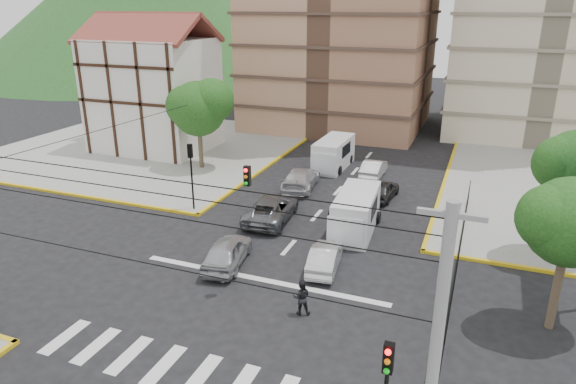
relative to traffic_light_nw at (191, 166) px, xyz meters
The scene contains 20 objects.
ground 11.46m from the traffic_light_nw, 45.00° to the right, with size 160.00×160.00×0.00m, color black.
sidewalk_nw 17.52m from the traffic_light_nw, 135.00° to the left, with size 26.00×26.00×0.15m, color gray.
crosswalk_stripes 16.15m from the traffic_light_nw, 60.52° to the right, with size 12.00×2.40×0.01m, color silver.
stop_line 10.68m from the traffic_light_nw, 40.24° to the right, with size 13.00×0.40×0.01m, color silver.
tudor_building 16.70m from the traffic_light_nw, 132.55° to the left, with size 10.80×8.05×12.23m.
park_fence 17.40m from the traffic_light_nw, 11.11° to the right, with size 0.10×22.50×1.66m, color black, non-canonical shape.
tree_park_a 21.75m from the traffic_light_nw, 15.49° to the right, with size 4.41×3.60×6.83m.
tree_tudor 9.42m from the traffic_light_nw, 116.53° to the left, with size 5.39×4.40×7.43m.
traffic_light_nw is the anchor object (origin of this frame).
traffic_light_hanging 12.86m from the traffic_light_nw, 51.58° to the right, with size 18.00×9.12×0.92m.
utility_pole_se 23.82m from the traffic_light_nw, 45.00° to the right, with size 1.40×0.28×9.00m.
van_right_lane 10.92m from the traffic_light_nw, ahead, with size 2.48×5.52×2.43m.
van_left_lane 13.66m from the traffic_light_nw, 64.37° to the left, with size 2.26×5.45×2.44m.
car_silver_front_left 8.38m from the traffic_light_nw, 46.40° to the right, with size 1.78×4.42×1.51m, color #AAABAF.
car_white_front_right 11.55m from the traffic_light_nw, 22.73° to the right, with size 1.37×3.93×1.29m, color silver.
car_grey_mid_left 5.88m from the traffic_light_nw, ahead, with size 2.51×5.44×1.51m, color slate.
car_silver_rear_left 8.74m from the traffic_light_nw, 52.97° to the left, with size 2.13×5.25×1.52m, color silver.
car_darkgrey_mid_right 13.28m from the traffic_light_nw, 31.27° to the left, with size 1.56×3.87×1.32m, color #272729.
car_white_rear_right 14.97m from the traffic_light_nw, 49.97° to the left, with size 1.47×4.20×1.39m, color white.
pedestrian_crosswalk 13.94m from the traffic_light_nw, 39.05° to the right, with size 0.80×0.63×1.65m, color black.
Camera 1 is at (9.39, -19.17, 12.89)m, focal length 32.00 mm.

